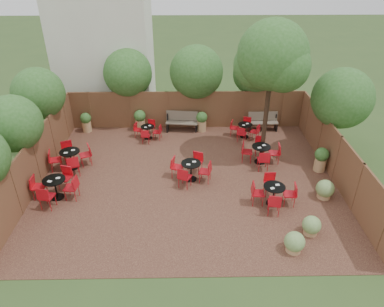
{
  "coord_description": "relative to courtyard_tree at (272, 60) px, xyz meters",
  "views": [
    {
      "loc": [
        -0.03,
        -12.23,
        8.43
      ],
      "look_at": [
        0.19,
        0.5,
        1.0
      ],
      "focal_mm": 33.63,
      "sensor_mm": 36.0,
      "label": 1
    }
  ],
  "objects": [
    {
      "name": "bistro_tables",
      "position": [
        -4.06,
        -1.4,
        -3.93
      ],
      "size": [
        9.94,
        6.95,
        0.96
      ],
      "color": "black",
      "rests_on": "courtyard_paving"
    },
    {
      "name": "overhang_foliage",
      "position": [
        -4.45,
        1.12,
        -1.68
      ],
      "size": [
        15.67,
        10.53,
        2.72
      ],
      "color": "#29581C",
      "rests_on": "ground"
    },
    {
      "name": "fence_right",
      "position": [
        2.56,
        -2.11,
        -3.41
      ],
      "size": [
        0.08,
        10.0,
        2.0
      ],
      "primitive_type": "cube",
      "color": "#4E331C",
      "rests_on": "ground"
    },
    {
      "name": "park_bench_right",
      "position": [
        0.5,
        2.52,
        -3.9
      ],
      "size": [
        1.54,
        0.53,
        0.94
      ],
      "rotation": [
        0.0,
        0.0,
        0.02
      ],
      "color": "brown",
      "rests_on": "courtyard_paving"
    },
    {
      "name": "low_shrubs",
      "position": [
        0.83,
        -4.81,
        -4.05
      ],
      "size": [
        2.56,
        3.42,
        0.74
      ],
      "color": "tan",
      "rests_on": "courtyard_paving"
    },
    {
      "name": "courtyard_tree",
      "position": [
        0.0,
        0.0,
        0.0
      ],
      "size": [
        2.96,
        2.89,
        6.01
      ],
      "rotation": [
        0.0,
        0.0,
        0.25
      ],
      "color": "black",
      "rests_on": "courtyard_paving"
    },
    {
      "name": "park_bench_left",
      "position": [
        -3.7,
        2.52,
        -3.87
      ],
      "size": [
        1.69,
        0.72,
        1.01
      ],
      "rotation": [
        0.0,
        0.0,
        -0.12
      ],
      "color": "brown",
      "rests_on": "courtyard_paving"
    },
    {
      "name": "courtyard_paving",
      "position": [
        -3.44,
        -2.11,
        -4.4
      ],
      "size": [
        12.0,
        10.0,
        0.02
      ],
      "primitive_type": "cube",
      "color": "#361B16",
      "rests_on": "ground"
    },
    {
      "name": "fence_left",
      "position": [
        -9.44,
        -2.11,
        -3.41
      ],
      "size": [
        0.08,
        10.0,
        2.0
      ],
      "primitive_type": "cube",
      "color": "#4E331C",
      "rests_on": "ground"
    },
    {
      "name": "planters",
      "position": [
        -3.59,
        1.47,
        -3.81
      ],
      "size": [
        11.4,
        4.63,
        1.1
      ],
      "color": "tan",
      "rests_on": "courtyard_paving"
    },
    {
      "name": "ground",
      "position": [
        -3.44,
        -2.11,
        -4.41
      ],
      "size": [
        80.0,
        80.0,
        0.0
      ],
      "primitive_type": "plane",
      "color": "#354F23",
      "rests_on": "ground"
    },
    {
      "name": "fence_back",
      "position": [
        -3.44,
        2.89,
        -3.41
      ],
      "size": [
        12.0,
        0.08,
        2.0
      ],
      "primitive_type": "cube",
      "color": "#4E331C",
      "rests_on": "ground"
    },
    {
      "name": "neighbour_building",
      "position": [
        -7.94,
        5.89,
        -0.41
      ],
      "size": [
        5.0,
        4.0,
        8.0
      ],
      "primitive_type": "cube",
      "color": "silver",
      "rests_on": "ground"
    }
  ]
}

